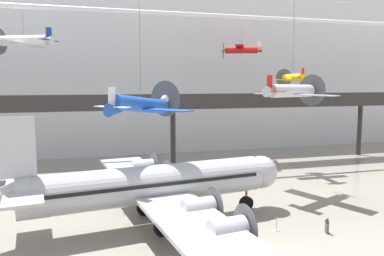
{
  "coord_description": "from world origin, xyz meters",
  "views": [
    {
      "loc": [
        -11.14,
        -20.31,
        11.42
      ],
      "look_at": [
        -2.2,
        11.59,
        7.39
      ],
      "focal_mm": 35.0,
      "sensor_mm": 36.0,
      "label": 1
    }
  ],
  "objects_px": {
    "suspended_plane_red_highwing": "(242,50)",
    "info_sign_pedestal": "(327,227)",
    "suspended_plane_blue_trainer": "(141,105)",
    "suspended_plane_white_twin": "(24,41)",
    "airliner_silver_main": "(148,185)",
    "suspended_plane_yellow_lowwing": "(293,78)",
    "stanchion_barrier": "(277,226)",
    "suspended_plane_silver_racer": "(291,91)"
  },
  "relations": [
    {
      "from": "stanchion_barrier",
      "to": "suspended_plane_white_twin",
      "type": "bearing_deg",
      "value": 131.87
    },
    {
      "from": "airliner_silver_main",
      "to": "suspended_plane_white_twin",
      "type": "bearing_deg",
      "value": 112.66
    },
    {
      "from": "suspended_plane_blue_trainer",
      "to": "suspended_plane_white_twin",
      "type": "xyz_separation_m",
      "value": [
        -11.29,
        16.21,
        6.74
      ]
    },
    {
      "from": "suspended_plane_red_highwing",
      "to": "suspended_plane_white_twin",
      "type": "xyz_separation_m",
      "value": [
        -28.9,
        -3.46,
        0.04
      ]
    },
    {
      "from": "suspended_plane_silver_racer",
      "to": "suspended_plane_blue_trainer",
      "type": "height_order",
      "value": "suspended_plane_silver_racer"
    },
    {
      "from": "suspended_plane_red_highwing",
      "to": "suspended_plane_yellow_lowwing",
      "type": "height_order",
      "value": "suspended_plane_red_highwing"
    },
    {
      "from": "suspended_plane_silver_racer",
      "to": "info_sign_pedestal",
      "type": "relative_size",
      "value": 8.45
    },
    {
      "from": "airliner_silver_main",
      "to": "info_sign_pedestal",
      "type": "relative_size",
      "value": 22.57
    },
    {
      "from": "suspended_plane_white_twin",
      "to": "stanchion_barrier",
      "type": "xyz_separation_m",
      "value": [
        20.73,
        -23.13,
        -15.93
      ]
    },
    {
      "from": "suspended_plane_yellow_lowwing",
      "to": "suspended_plane_blue_trainer",
      "type": "bearing_deg",
      "value": 118.98
    },
    {
      "from": "suspended_plane_red_highwing",
      "to": "info_sign_pedestal",
      "type": "distance_m",
      "value": 32.55
    },
    {
      "from": "suspended_plane_yellow_lowwing",
      "to": "info_sign_pedestal",
      "type": "bearing_deg",
      "value": 159.98
    },
    {
      "from": "suspended_plane_red_highwing",
      "to": "airliner_silver_main",
      "type": "bearing_deg",
      "value": 76.08
    },
    {
      "from": "info_sign_pedestal",
      "to": "stanchion_barrier",
      "type": "bearing_deg",
      "value": 169.8
    },
    {
      "from": "airliner_silver_main",
      "to": "suspended_plane_yellow_lowwing",
      "type": "height_order",
      "value": "suspended_plane_yellow_lowwing"
    },
    {
      "from": "suspended_plane_white_twin",
      "to": "stanchion_barrier",
      "type": "distance_m",
      "value": 34.9
    },
    {
      "from": "suspended_plane_red_highwing",
      "to": "suspended_plane_silver_racer",
      "type": "distance_m",
      "value": 18.8
    },
    {
      "from": "suspended_plane_red_highwing",
      "to": "suspended_plane_white_twin",
      "type": "distance_m",
      "value": 29.1
    },
    {
      "from": "suspended_plane_yellow_lowwing",
      "to": "suspended_plane_blue_trainer",
      "type": "relative_size",
      "value": 0.78
    },
    {
      "from": "suspended_plane_silver_racer",
      "to": "stanchion_barrier",
      "type": "distance_m",
      "value": 14.8
    },
    {
      "from": "suspended_plane_yellow_lowwing",
      "to": "info_sign_pedestal",
      "type": "relative_size",
      "value": 6.95
    },
    {
      "from": "suspended_plane_red_highwing",
      "to": "suspended_plane_white_twin",
      "type": "height_order",
      "value": "same"
    },
    {
      "from": "suspended_plane_blue_trainer",
      "to": "suspended_plane_white_twin",
      "type": "distance_m",
      "value": 20.88
    },
    {
      "from": "suspended_plane_blue_trainer",
      "to": "stanchion_barrier",
      "type": "height_order",
      "value": "suspended_plane_blue_trainer"
    },
    {
      "from": "airliner_silver_main",
      "to": "info_sign_pedestal",
      "type": "bearing_deg",
      "value": -29.65
    },
    {
      "from": "suspended_plane_red_highwing",
      "to": "suspended_plane_white_twin",
      "type": "relative_size",
      "value": 0.82
    },
    {
      "from": "suspended_plane_white_twin",
      "to": "suspended_plane_yellow_lowwing",
      "type": "bearing_deg",
      "value": -165.5
    },
    {
      "from": "suspended_plane_silver_racer",
      "to": "suspended_plane_blue_trainer",
      "type": "bearing_deg",
      "value": 164.2
    },
    {
      "from": "suspended_plane_white_twin",
      "to": "info_sign_pedestal",
      "type": "bearing_deg",
      "value": 159.49
    },
    {
      "from": "airliner_silver_main",
      "to": "stanchion_barrier",
      "type": "relative_size",
      "value": 25.99
    },
    {
      "from": "suspended_plane_yellow_lowwing",
      "to": "suspended_plane_blue_trainer",
      "type": "height_order",
      "value": "suspended_plane_yellow_lowwing"
    },
    {
      "from": "stanchion_barrier",
      "to": "suspended_plane_red_highwing",
      "type": "bearing_deg",
      "value": 72.93
    },
    {
      "from": "suspended_plane_blue_trainer",
      "to": "suspended_plane_red_highwing",
      "type": "bearing_deg",
      "value": 6.75
    },
    {
      "from": "info_sign_pedestal",
      "to": "airliner_silver_main",
      "type": "bearing_deg",
      "value": 171.26
    },
    {
      "from": "airliner_silver_main",
      "to": "suspended_plane_blue_trainer",
      "type": "bearing_deg",
      "value": 83.1
    },
    {
      "from": "stanchion_barrier",
      "to": "suspended_plane_silver_racer",
      "type": "bearing_deg",
      "value": 55.28
    },
    {
      "from": "airliner_silver_main",
      "to": "info_sign_pedestal",
      "type": "distance_m",
      "value": 14.15
    },
    {
      "from": "airliner_silver_main",
      "to": "suspended_plane_silver_racer",
      "type": "distance_m",
      "value": 17.83
    },
    {
      "from": "suspended_plane_white_twin",
      "to": "stanchion_barrier",
      "type": "bearing_deg",
      "value": 156.89
    },
    {
      "from": "airliner_silver_main",
      "to": "suspended_plane_red_highwing",
      "type": "xyz_separation_m",
      "value": [
        17.57,
        22.89,
        12.89
      ]
    },
    {
      "from": "suspended_plane_silver_racer",
      "to": "suspended_plane_blue_trainer",
      "type": "relative_size",
      "value": 0.94
    },
    {
      "from": "suspended_plane_blue_trainer",
      "to": "stanchion_barrier",
      "type": "distance_m",
      "value": 14.88
    }
  ]
}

